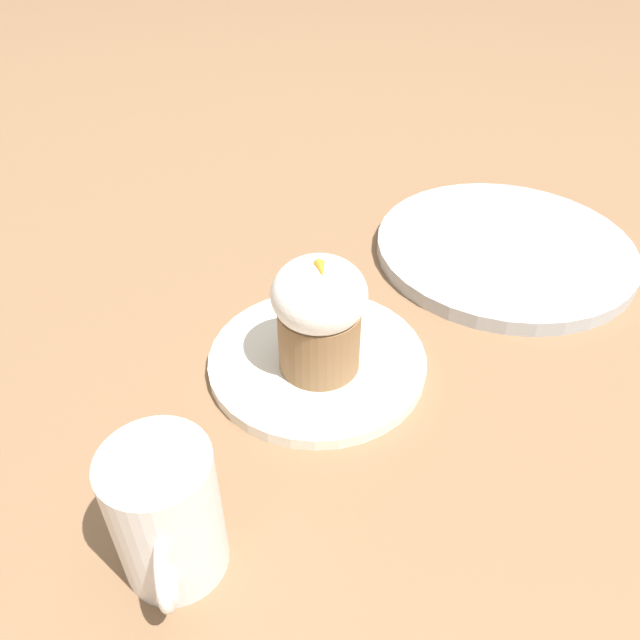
{
  "coord_description": "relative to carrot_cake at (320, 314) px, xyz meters",
  "views": [
    {
      "loc": [
        0.42,
        -0.08,
        0.41
      ],
      "look_at": [
        0.01,
        0.0,
        0.06
      ],
      "focal_mm": 35.0,
      "sensor_mm": 36.0,
      "label": 1
    }
  ],
  "objects": [
    {
      "name": "ground_plane",
      "position": [
        -0.01,
        -0.0,
        -0.07
      ],
      "size": [
        4.0,
        4.0,
        0.0
      ],
      "primitive_type": "plane",
      "color": "#846042"
    },
    {
      "name": "side_plate",
      "position": [
        -0.16,
        0.25,
        -0.06
      ],
      "size": [
        0.3,
        0.3,
        0.02
      ],
      "color": "#B2B7BC",
      "rests_on": "ground_plane"
    },
    {
      "name": "spoon",
      "position": [
        -0.02,
        -0.0,
        -0.06
      ],
      "size": [
        0.13,
        0.06,
        0.01
      ],
      "color": "#B7B7BC",
      "rests_on": "dessert_plate"
    },
    {
      "name": "carrot_cake",
      "position": [
        0.0,
        0.0,
        0.0
      ],
      "size": [
        0.08,
        0.08,
        0.12
      ],
      "color": "olive",
      "rests_on": "dessert_plate"
    },
    {
      "name": "coffee_cup",
      "position": [
        0.17,
        -0.13,
        -0.02
      ],
      "size": [
        0.1,
        0.07,
        0.11
      ],
      "color": "white",
      "rests_on": "ground_plane"
    },
    {
      "name": "dessert_plate",
      "position": [
        -0.01,
        -0.0,
        -0.06
      ],
      "size": [
        0.2,
        0.2,
        0.01
      ],
      "color": "white",
      "rests_on": "ground_plane"
    }
  ]
}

